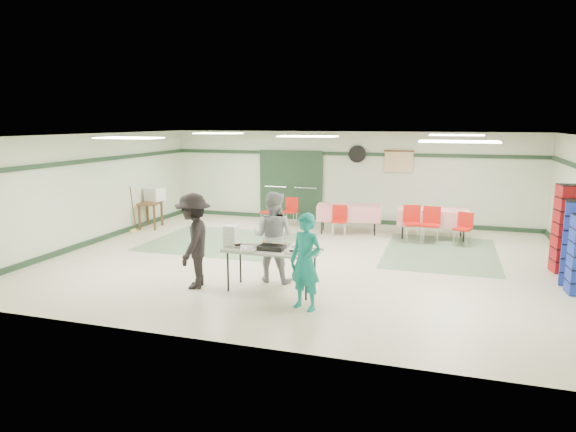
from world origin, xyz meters
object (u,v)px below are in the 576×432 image
(chair_loose_b, at_px, (270,209))
(office_printer, at_px, (155,194))
(dining_table_a, at_px, (433,217))
(printer_table, at_px, (150,206))
(chair_loose_a, at_px, (291,209))
(chair_b, at_px, (412,220))
(volunteer_teal, at_px, (306,262))
(crate_stack_red, at_px, (565,229))
(serving_table, at_px, (271,252))
(volunteer_grey, at_px, (273,237))
(chair_d, at_px, (339,218))
(dining_table_b, at_px, (349,212))
(chair_c, at_px, (464,225))
(volunteer_dark, at_px, (194,241))
(broom, at_px, (133,209))
(chair_a, at_px, (431,221))
(crate_stack_blue_a, at_px, (574,243))

(chair_loose_b, xyz_separation_m, office_printer, (-3.14, -1.03, 0.45))
(dining_table_a, relative_size, printer_table, 2.02)
(chair_loose_a, bearing_deg, chair_b, -15.37)
(volunteer_teal, bearing_deg, office_printer, 159.91)
(chair_b, xyz_separation_m, crate_stack_red, (3.07, -1.83, 0.32))
(serving_table, height_order, dining_table_a, dining_table_a)
(volunteer_grey, xyz_separation_m, chair_d, (0.44, 4.06, -0.34))
(volunteer_grey, relative_size, chair_d, 2.05)
(volunteer_teal, relative_size, dining_table_b, 0.88)
(dining_table_a, distance_m, printer_table, 7.77)
(chair_c, relative_size, printer_table, 0.88)
(volunteer_dark, bearing_deg, chair_loose_a, 165.65)
(chair_loose_a, distance_m, broom, 4.40)
(broom, bearing_deg, chair_loose_b, 39.00)
(chair_d, height_order, crate_stack_red, crate_stack_red)
(chair_d, bearing_deg, chair_a, -6.06)
(serving_table, relative_size, chair_a, 1.85)
(serving_table, height_order, volunteer_grey, volunteer_grey)
(chair_d, height_order, chair_loose_a, chair_d)
(dining_table_b, height_order, chair_a, chair_a)
(printer_table, bearing_deg, dining_table_a, -6.13)
(volunteer_dark, distance_m, chair_d, 5.16)
(serving_table, relative_size, broom, 1.34)
(volunteer_dark, bearing_deg, chair_d, 146.92)
(office_printer, bearing_deg, chair_a, 13.17)
(serving_table, bearing_deg, chair_c, 55.54)
(broom, bearing_deg, dining_table_b, 24.38)
(crate_stack_blue_a, bearing_deg, volunteer_grey, -165.46)
(volunteer_grey, bearing_deg, chair_loose_a, -73.07)
(volunteer_grey, xyz_separation_m, crate_stack_red, (5.37, 2.23, 0.04))
(dining_table_b, height_order, crate_stack_blue_a, crate_stack_blue_a)
(volunteer_dark, xyz_separation_m, broom, (-3.77, 3.70, -0.21))
(chair_loose_b, relative_size, broom, 0.63)
(volunteer_grey, bearing_deg, crate_stack_blue_a, -161.87)
(chair_a, distance_m, chair_b, 0.46)
(chair_a, relative_size, crate_stack_blue_a, 0.58)
(dining_table_a, bearing_deg, serving_table, -121.58)
(chair_a, xyz_separation_m, chair_loose_a, (-3.97, 1.04, -0.06))
(chair_loose_b, bearing_deg, chair_c, 13.64)
(chair_loose_b, relative_size, office_printer, 1.69)
(volunteer_dark, height_order, chair_loose_b, volunteer_dark)
(chair_loose_a, distance_m, crate_stack_blue_a, 7.56)
(crate_stack_blue_a, xyz_separation_m, printer_table, (-10.30, 2.22, -0.16))
(serving_table, relative_size, office_printer, 3.62)
(serving_table, xyz_separation_m, chair_b, (2.12, 4.66, -0.15))
(dining_table_b, bearing_deg, chair_loose_a, 155.76)
(office_printer, bearing_deg, chair_d, 13.71)
(serving_table, distance_m, chair_d, 4.67)
(chair_b, relative_size, chair_loose_b, 1.17)
(volunteer_grey, bearing_deg, chair_d, -92.57)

